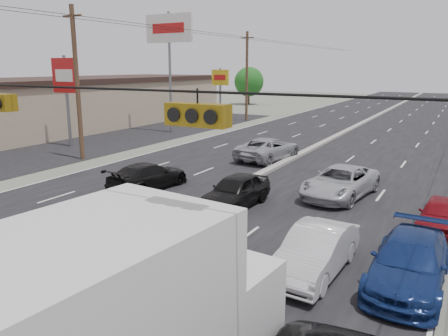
{
  "coord_description": "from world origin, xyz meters",
  "views": [
    {
      "loc": [
        10.13,
        -5.65,
        6.18
      ],
      "look_at": [
        1.8,
        9.21,
        2.2
      ],
      "focal_mm": 35.0,
      "sensor_mm": 36.0,
      "label": 1
    }
  ],
  "objects": [
    {
      "name": "pole_sign_far",
      "position": [
        -16.0,
        40.0,
        4.41
      ],
      "size": [
        2.2,
        0.25,
        6.0
      ],
      "color": "slate",
      "rests_on": "ground"
    },
    {
      "name": "queue_car_c",
      "position": [
        5.08,
        14.81,
        0.73
      ],
      "size": [
        3.1,
        5.51,
        1.45
      ],
      "primitive_type": "imported",
      "rotation": [
        0.0,
        0.0,
        -0.14
      ],
      "color": "#ABAEB3",
      "rests_on": "ground"
    },
    {
      "name": "queue_car_d",
      "position": [
        9.12,
        6.98,
        0.71
      ],
      "size": [
        2.06,
        4.91,
        1.42
      ],
      "primitive_type": "imported",
      "rotation": [
        0.0,
        0.0,
        -0.01
      ],
      "color": "navy",
      "rests_on": "ground"
    },
    {
      "name": "tree_left_far",
      "position": [
        -22.0,
        60.0,
        3.72
      ],
      "size": [
        4.8,
        4.8,
        6.12
      ],
      "color": "#382619",
      "rests_on": "ground"
    },
    {
      "name": "queue_car_a",
      "position": [
        1.4,
        10.96,
        0.73
      ],
      "size": [
        1.93,
        4.37,
        1.46
      ],
      "primitive_type": "imported",
      "rotation": [
        0.0,
        0.0,
        -0.05
      ],
      "color": "black",
      "rests_on": "ground"
    },
    {
      "name": "queue_car_e",
      "position": [
        9.6,
        12.32,
        0.61
      ],
      "size": [
        1.7,
        3.69,
        1.22
      ],
      "primitive_type": "imported",
      "rotation": [
        0.0,
        0.0,
        -0.07
      ],
      "color": "maroon",
      "rests_on": "ground"
    },
    {
      "name": "parking_lot",
      "position": [
        -17.0,
        25.0,
        0.0
      ],
      "size": [
        10.0,
        42.0,
        0.02
      ],
      "primitive_type": "cube",
      "color": "black",
      "rests_on": "ground"
    },
    {
      "name": "oncoming_near",
      "position": [
        -3.87,
        11.35,
        0.68
      ],
      "size": [
        2.38,
        4.87,
        1.36
      ],
      "primitive_type": "imported",
      "rotation": [
        0.0,
        0.0,
        3.04
      ],
      "color": "black",
      "rests_on": "ground"
    },
    {
      "name": "oncoming_far",
      "position": [
        -1.4,
        21.01,
        0.76
      ],
      "size": [
        3.21,
        5.73,
        1.51
      ],
      "primitive_type": "imported",
      "rotation": [
        0.0,
        0.0,
        3.01
      ],
      "color": "#97999E",
      "rests_on": "ground"
    },
    {
      "name": "center_median",
      "position": [
        0.0,
        30.0,
        0.1
      ],
      "size": [
        0.5,
        160.0,
        0.2
      ],
      "primitive_type": "cube",
      "color": "gray",
      "rests_on": "ground"
    },
    {
      "name": "strip_mall",
      "position": [
        -26.0,
        25.0,
        2.3
      ],
      "size": [
        12.0,
        42.0,
        4.6
      ],
      "primitive_type": "cube",
      "color": "tan",
      "rests_on": "ground"
    },
    {
      "name": "red_sedan",
      "position": [
        3.0,
        3.15,
        0.69
      ],
      "size": [
        1.73,
        4.28,
        1.38
      ],
      "primitive_type": "imported",
      "rotation": [
        0.0,
        0.0,
        0.06
      ],
      "color": "#A70A0D",
      "rests_on": "ground"
    },
    {
      "name": "road_surface",
      "position": [
        0.0,
        30.0,
        0.0
      ],
      "size": [
        20.0,
        160.0,
        0.02
      ],
      "primitive_type": "cube",
      "color": "black",
      "rests_on": "ground"
    },
    {
      "name": "pole_sign_mid",
      "position": [
        -17.0,
        18.0,
        5.11
      ],
      "size": [
        2.6,
        0.25,
        7.0
      ],
      "color": "slate",
      "rests_on": "ground"
    },
    {
      "name": "utility_pole_left_c",
      "position": [
        -12.5,
        40.0,
        5.11
      ],
      "size": [
        1.6,
        0.3,
        10.0
      ],
      "color": "#422D1E",
      "rests_on": "ground"
    },
    {
      "name": "queue_car_b",
      "position": [
        6.54,
        6.4,
        0.71
      ],
      "size": [
        1.7,
        4.4,
        1.43
      ],
      "primitive_type": "imported",
      "rotation": [
        0.0,
        0.0,
        -0.04
      ],
      "color": "silver",
      "rests_on": "ground"
    },
    {
      "name": "utility_pole_left_b",
      "position": [
        -12.5,
        15.0,
        5.11
      ],
      "size": [
        1.6,
        0.3,
        10.0
      ],
      "color": "#422D1E",
      "rests_on": "ground"
    },
    {
      "name": "pole_sign_billboard",
      "position": [
        -14.5,
        28.0,
        8.87
      ],
      "size": [
        5.0,
        0.25,
        11.0
      ],
      "color": "slate",
      "rests_on": "ground"
    }
  ]
}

